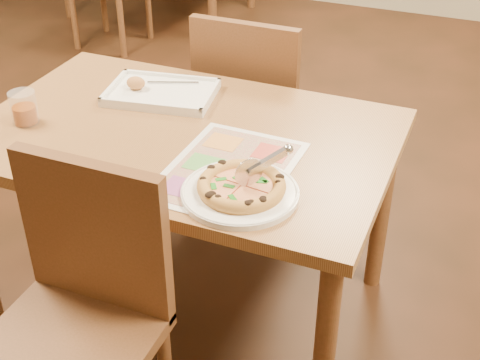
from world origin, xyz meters
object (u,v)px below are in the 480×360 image
at_px(menu, 228,170).
at_px(pizza, 241,186).
at_px(plate, 240,193).
at_px(dining_table, 184,155).
at_px(pizza_cutter, 262,165).
at_px(chair_far, 253,97).
at_px(appetizer_tray, 159,93).
at_px(chair_near, 80,291).
at_px(glass_tumbler, 24,110).

bearing_deg(menu, pizza, -50.89).
bearing_deg(menu, plate, -52.88).
bearing_deg(pizza, dining_table, 139.71).
bearing_deg(pizza, pizza_cutter, 35.80).
distance_m(dining_table, chair_far, 0.61).
height_order(dining_table, pizza, pizza).
bearing_deg(dining_table, pizza, -40.29).
height_order(pizza, appetizer_tray, appetizer_tray).
bearing_deg(dining_table, chair_near, -90.00).
xyz_separation_m(dining_table, glass_tumbler, (-0.49, -0.14, 0.13)).
relative_size(plate, menu, 0.68).
bearing_deg(menu, appetizer_tray, 139.34).
distance_m(pizza, appetizer_tray, 0.66).
bearing_deg(plate, glass_tumbler, 171.13).
bearing_deg(plate, menu, 127.12).
bearing_deg(chair_far, pizza_cutter, 112.79).
xyz_separation_m(chair_far, plate, (0.30, -0.86, 0.16)).
distance_m(chair_far, glass_tumbler, 0.91).
xyz_separation_m(chair_far, pizza_cutter, (0.35, -0.82, 0.24)).
relative_size(chair_near, pizza, 1.98).
height_order(pizza, pizza_cutter, pizza_cutter).
height_order(pizza_cutter, appetizer_tray, pizza_cutter).
bearing_deg(glass_tumbler, pizza_cutter, -5.89).
height_order(chair_far, appetizer_tray, chair_far).
height_order(dining_table, appetizer_tray, appetizer_tray).
xyz_separation_m(chair_far, glass_tumbler, (-0.49, -0.74, 0.20)).
distance_m(dining_table, glass_tumbler, 0.52).
relative_size(plate, appetizer_tray, 0.80).
bearing_deg(plate, pizza, 58.74).
height_order(glass_tumbler, menu, glass_tumbler).
xyz_separation_m(glass_tumbler, menu, (0.71, -0.02, -0.04)).
xyz_separation_m(pizza_cutter, appetizer_tray, (-0.53, 0.41, -0.07)).
height_order(dining_table, plate, plate).
bearing_deg(chair_far, menu, 106.24).
relative_size(pizza, menu, 0.51).
xyz_separation_m(dining_table, pizza, (0.30, -0.26, 0.11)).
distance_m(appetizer_tray, menu, 0.53).
bearing_deg(chair_near, appetizer_tray, 102.99).
height_order(appetizer_tray, menu, appetizer_tray).
bearing_deg(glass_tumbler, dining_table, 15.73).
xyz_separation_m(chair_far, menu, (0.22, -0.76, 0.16)).
relative_size(appetizer_tray, menu, 0.84).
bearing_deg(dining_table, glass_tumbler, -164.27).
bearing_deg(glass_tumbler, menu, -1.59).
bearing_deg(menu, dining_table, 144.68).
bearing_deg(pizza_cutter, chair_far, 65.72).
relative_size(pizza_cutter, appetizer_tray, 0.31).
relative_size(chair_far, glass_tumbler, 4.48).
bearing_deg(appetizer_tray, glass_tumbler, -132.88).
distance_m(chair_far, menu, 0.81).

